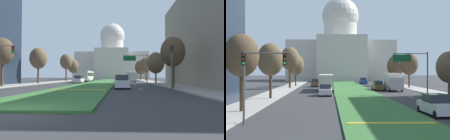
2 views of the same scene
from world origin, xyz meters
The scene contains 25 objects.
ground_plane centered at (0.00, 49.79, 0.00)m, with size 260.00×260.00×0.00m, color #333335.
grass_median centered at (0.00, 44.81, 0.07)m, with size 6.96×89.62×0.14m, color #386B33.
median_curb_nose centered at (0.00, 12.83, 0.16)m, with size 6.26×0.50×0.04m, color gold.
lane_dashes_right centered at (7.18, 43.74, 0.00)m, with size 0.16×56.18×0.01m.
sidewalk_left centered at (-12.88, 39.83, 0.07)m, with size 4.00×89.62×0.15m, color #9E9991.
sidewalk_right centered at (12.88, 39.83, 0.07)m, with size 4.00×89.62×0.15m, color #9E9991.
capitol_building centered at (0.00, 98.77, 10.69)m, with size 37.69×22.37×31.13m.
traffic_light_near_right centered at (10.38, 13.81, 3.31)m, with size 0.28×0.35×5.20m.
traffic_light_far_right centered at (10.38, 61.00, 3.31)m, with size 0.28×0.35×5.20m.
overhead_guide_sign centered at (8.58, 36.12, 4.64)m, with size 5.41×0.20×6.50m.
street_tree_left_near centered at (-12.19, 19.02, 5.11)m, with size 3.10×3.10×7.09m.
street_tree_right_near centered at (11.44, 17.55, 4.71)m, with size 3.13×3.13×6.72m.
street_tree_left_mid centered at (-11.93, 30.76, 5.17)m, with size 3.42×3.42×7.33m.
street_tree_right_mid centered at (11.54, 30.62, 4.17)m, with size 3.36×3.36×6.29m.
street_tree_left_far centered at (-12.30, 52.40, 6.09)m, with size 3.81×3.81×8.52m.
street_tree_right_far centered at (12.33, 52.45, 4.95)m, with size 3.67×3.67×7.27m.
street_tree_left_distant centered at (-11.95, 59.96, 4.97)m, with size 3.78×3.78×7.35m.
street_tree_right_distant centered at (11.70, 61.88, 4.66)m, with size 4.08×4.08×7.23m.
sedan_lead_stopped centered at (4.81, 17.29, 0.83)m, with size 2.09×4.66×1.78m.
sedan_midblock centered at (-4.82, 36.03, 0.80)m, with size 2.01×4.41×1.72m.
sedan_distant centered at (4.90, 46.98, 0.83)m, with size 1.88×4.52×1.77m.
sedan_far_horizon centered at (-7.14, 57.86, 0.84)m, with size 2.21×4.35×1.81m.
sedan_very_far centered at (4.84, 69.94, 0.80)m, with size 1.85×4.19×1.70m.
box_truck_delivery centered at (7.37, 45.27, 1.68)m, with size 2.40×6.40×3.20m.
city_bus centered at (-4.81, 46.13, 1.77)m, with size 2.62×11.00×2.95m.
Camera 1 is at (4.73, -8.39, 1.63)m, focal length 31.78 mm.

